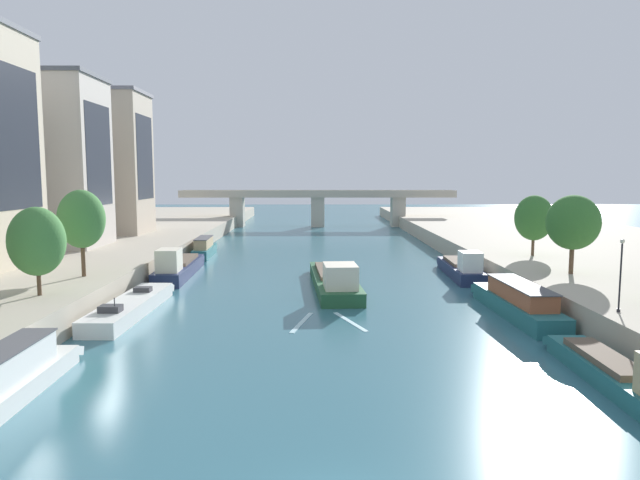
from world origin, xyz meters
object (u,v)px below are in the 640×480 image
(moored_boat_right_near, at_px, (461,268))
(tree_left_far, at_px, (81,219))
(lamppost_right_bank, at_px, (621,272))
(tree_left_second, at_px, (37,241))
(moored_boat_left_gap_after, at_px, (13,375))
(moored_boat_right_midway, at_px, (622,375))
(moored_boat_right_upstream, at_px, (517,302))
(moored_boat_left_second, at_px, (179,267))
(moored_boat_left_upstream, at_px, (131,306))
(bridge_far, at_px, (318,204))
(moored_boat_left_far, at_px, (204,248))
(tree_right_past_mid, at_px, (534,218))
(barge_midriver, at_px, (335,279))
(tree_right_far, at_px, (573,223))

(moored_boat_right_near, bearing_deg, tree_left_far, -161.08)
(lamppost_right_bank, bearing_deg, tree_left_second, 172.01)
(moored_boat_left_gap_after, relative_size, moored_boat_right_midway, 0.86)
(moored_boat_right_upstream, bearing_deg, moored_boat_left_second, 149.62)
(moored_boat_left_upstream, xyz_separation_m, bridge_far, (15.15, 78.21, 4.27))
(moored_boat_left_far, distance_m, tree_left_far, 29.38)
(tree_left_second, height_order, tree_right_past_mid, tree_right_past_mid)
(tree_left_far, bearing_deg, lamppost_right_bank, -18.91)
(moored_boat_right_near, height_order, tree_left_far, tree_left_far)
(moored_boat_left_upstream, height_order, moored_boat_left_far, moored_boat_left_far)
(moored_boat_left_gap_after, bearing_deg, tree_right_past_mid, 41.51)
(moored_boat_right_near, xyz_separation_m, tree_left_far, (-35.50, -12.17, 6.20))
(tree_left_far, distance_m, tree_right_past_mid, 44.97)
(moored_boat_left_gap_after, distance_m, moored_boat_left_far, 49.75)
(moored_boat_left_gap_after, bearing_deg, moored_boat_left_upstream, 88.98)
(moored_boat_left_upstream, bearing_deg, tree_left_second, -144.44)
(moored_boat_left_second, height_order, lamppost_right_bank, lamppost_right_bank)
(barge_midriver, bearing_deg, moored_boat_right_midway, -63.01)
(barge_midriver, relative_size, moored_boat_left_far, 1.77)
(moored_boat_left_second, xyz_separation_m, moored_boat_right_upstream, (30.43, -17.84, 0.06))
(tree_right_far, bearing_deg, moored_boat_left_second, 162.32)
(tree_right_past_mid, bearing_deg, moored_boat_left_far, 157.49)
(lamppost_right_bank, height_order, bridge_far, bridge_far)
(moored_boat_left_gap_after, height_order, moored_boat_right_upstream, same)
(moored_boat_right_midway, height_order, tree_left_far, tree_left_far)
(moored_boat_left_far, relative_size, moored_boat_right_upstream, 0.73)
(moored_boat_left_second, xyz_separation_m, bridge_far, (15.33, 61.37, 3.81))
(tree_right_past_mid, height_order, bridge_far, tree_right_past_mid)
(moored_boat_right_upstream, relative_size, moored_boat_right_near, 1.06)
(moored_boat_left_gap_after, relative_size, lamppost_right_bank, 2.52)
(barge_midriver, bearing_deg, moored_boat_right_upstream, -37.92)
(moored_boat_left_second, xyz_separation_m, tree_left_far, (-5.06, -12.78, 6.13))
(tree_right_far, bearing_deg, moored_boat_left_far, 143.73)
(moored_boat_right_near, distance_m, lamppost_right_bank, 26.04)
(moored_boat_left_gap_after, distance_m, bridge_far, 96.89)
(barge_midriver, distance_m, moored_boat_left_upstream, 19.11)
(tree_right_past_mid, distance_m, lamppost_right_bank, 26.19)
(moored_boat_left_second, height_order, tree_left_far, tree_left_far)
(barge_midriver, xyz_separation_m, tree_left_second, (-21.74, -13.59, 5.23))
(tree_left_second, bearing_deg, tree_left_far, 89.45)
(bridge_far, bearing_deg, moored_boat_left_second, -104.03)
(barge_midriver, bearing_deg, tree_left_far, -165.21)
(moored_boat_right_midway, distance_m, moored_boat_right_near, 33.11)
(moored_boat_left_far, bearing_deg, moored_boat_right_near, -27.84)
(moored_boat_left_far, distance_m, tree_right_far, 46.67)
(tree_right_past_mid, xyz_separation_m, lamppost_right_bank, (-4.23, -25.80, -1.52))
(moored_boat_left_second, bearing_deg, moored_boat_right_near, -1.15)
(tree_left_far, relative_size, lamppost_right_bank, 1.59)
(moored_boat_right_midway, xyz_separation_m, moored_boat_right_near, (0.26, 33.11, 0.13))
(lamppost_right_bank, bearing_deg, tree_right_far, 77.05)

